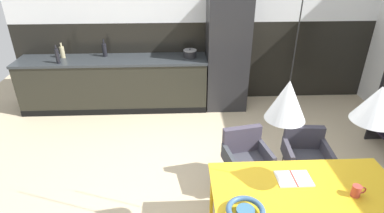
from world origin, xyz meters
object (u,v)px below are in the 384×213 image
object	(u,v)px
dining_table	(309,198)
pendant_lamp_over_table_near	(287,100)
refrigerator_column	(227,55)
fruit_bowl	(246,211)
pendant_lamp_over_table_far	(378,104)
bottle_wine_green	(104,50)
bottle_oil_tall	(57,56)
mug_glass_clear	(357,191)
armchair_by_stool	(245,153)
armchair_near_window	(305,150)
open_book	(294,179)
cooking_pot	(190,54)
bottle_vinegar_dark	(62,52)

from	to	relation	value
dining_table	pendant_lamp_over_table_near	size ratio (longest dim) A/B	1.26
refrigerator_column	fruit_bowl	size ratio (longest dim) A/B	6.15
fruit_bowl	pendant_lamp_over_table_far	world-z (taller)	pendant_lamp_over_table_far
refrigerator_column	bottle_wine_green	size ratio (longest dim) A/B	6.36
bottle_wine_green	bottle_oil_tall	distance (m)	0.75
dining_table	mug_glass_clear	bearing A→B (deg)	-5.70
fruit_bowl	bottle_oil_tall	distance (m)	3.95
pendant_lamp_over_table_far	refrigerator_column	bearing A→B (deg)	100.77
refrigerator_column	pendant_lamp_over_table_far	world-z (taller)	pendant_lamp_over_table_far
armchair_by_stool	fruit_bowl	distance (m)	1.23
refrigerator_column	fruit_bowl	distance (m)	3.33
armchair_near_window	open_book	world-z (taller)	open_book
open_book	bottle_oil_tall	xyz separation A→B (m)	(-2.93, 2.72, 0.29)
refrigerator_column	dining_table	world-z (taller)	refrigerator_column
refrigerator_column	armchair_by_stool	bearing A→B (deg)	-92.04
refrigerator_column	armchair_by_stool	size ratio (longest dim) A/B	2.54
refrigerator_column	armchair_near_window	distance (m)	2.28
mug_glass_clear	pendant_lamp_over_table_near	distance (m)	1.10
fruit_bowl	bottle_oil_tall	bearing A→B (deg)	127.64
cooking_pot	bottle_wine_green	size ratio (longest dim) A/B	0.75
armchair_by_stool	bottle_vinegar_dark	size ratio (longest dim) A/B	2.93
dining_table	pendant_lamp_over_table_near	world-z (taller)	pendant_lamp_over_table_near
armchair_by_stool	bottle_wine_green	world-z (taller)	bottle_wine_green
pendant_lamp_over_table_far	cooking_pot	bearing A→B (deg)	111.17
bottle_wine_green	armchair_near_window	bearing A→B (deg)	-40.49
refrigerator_column	dining_table	xyz separation A→B (m)	(0.27, -3.09, -0.26)
pendant_lamp_over_table_near	refrigerator_column	bearing A→B (deg)	88.89
mug_glass_clear	bottle_oil_tall	world-z (taller)	bottle_oil_tall
bottle_wine_green	dining_table	bearing A→B (deg)	-54.23
dining_table	armchair_by_stool	bearing A→B (deg)	109.93
dining_table	fruit_bowl	distance (m)	0.64
pendant_lamp_over_table_far	bottle_vinegar_dark	bearing A→B (deg)	136.05
fruit_bowl	bottle_vinegar_dark	size ratio (longest dim) A/B	1.21
dining_table	pendant_lamp_over_table_far	world-z (taller)	pendant_lamp_over_table_far
armchair_near_window	bottle_wine_green	size ratio (longest dim) A/B	2.46
mug_glass_clear	bottle_oil_tall	xyz separation A→B (m)	(-3.38, 2.95, 0.24)
open_book	mug_glass_clear	xyz separation A→B (m)	(0.45, -0.23, 0.05)
armchair_by_stool	armchair_near_window	xyz separation A→B (m)	(0.70, -0.00, 0.01)
bottle_oil_tall	mug_glass_clear	bearing A→B (deg)	-41.11
bottle_wine_green	pendant_lamp_over_table_near	distance (m)	3.87
cooking_pot	bottle_wine_green	bearing A→B (deg)	175.10
armchair_by_stool	armchair_near_window	world-z (taller)	armchair_by_stool
armchair_by_stool	cooking_pot	xyz separation A→B (m)	(-0.55, 2.16, 0.49)
armchair_by_stool	armchair_near_window	bearing A→B (deg)	168.48
pendant_lamp_over_table_far	bottle_oil_tall	bearing A→B (deg)	138.52
mug_glass_clear	dining_table	bearing A→B (deg)	174.30
refrigerator_column	open_book	bearing A→B (deg)	-86.19
mug_glass_clear	armchair_near_window	bearing A→B (deg)	91.27
armchair_by_stool	mug_glass_clear	distance (m)	1.26
cooking_pot	pendant_lamp_over_table_far	bearing A→B (deg)	-68.83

